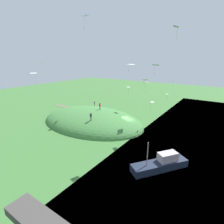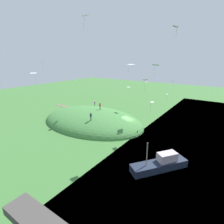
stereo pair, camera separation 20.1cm
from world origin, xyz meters
name	(u,v)px [view 2 (the right image)]	position (x,y,z in m)	size (l,w,h in m)	color
ground_plane	(128,127)	(0.00, 0.00, 0.00)	(160.00, 160.00, 0.00)	#3D7135
grass_hill	(92,122)	(9.18, 1.90, 0.00)	(27.08, 18.18, 6.31)	#427D3D
dirt_path	(67,107)	(25.11, -4.29, 0.02)	(10.25, 1.31, 0.04)	#745C4E
boat_on_lake	(161,164)	(-11.72, 11.13, 0.81)	(6.66, 8.02, 4.57)	#1A2335
person_near_shore	(100,105)	(7.79, 0.29, 4.19)	(0.55, 0.55, 1.75)	black
person_walking_path	(91,116)	(5.41, 6.48, 3.67)	(0.58, 0.58, 1.75)	#2F2B36
person_with_child	(95,103)	(14.00, -5.09, 2.82)	(0.53, 0.53, 1.79)	#50433A
kite_0	(172,81)	(-6.83, -8.01, 10.24)	(1.16, 1.11, 1.70)	white
kite_1	(152,103)	(-6.97, 3.85, 7.62)	(0.79, 0.85, 1.93)	silver
kite_2	(156,65)	(-6.69, 2.65, 14.13)	(1.19, 0.83, 2.01)	white
kite_3	(175,27)	(-12.22, 12.12, 18.54)	(0.80, 0.98, 1.28)	white
kite_4	(131,65)	(-5.48, 9.40, 14.40)	(1.10, 1.33, 1.26)	white
kite_5	(42,63)	(12.50, 11.89, 14.50)	(0.94, 0.78, 1.68)	white
kite_6	(146,83)	(-4.98, 2.17, 10.93)	(1.31, 1.24, 2.03)	white
kite_7	(34,74)	(6.27, 17.83, 13.14)	(0.96, 1.05, 1.49)	white
kite_8	(85,16)	(-2.59, 15.85, 20.04)	(0.95, 0.76, 1.82)	silver
kite_9	(129,87)	(2.67, -4.78, 8.43)	(1.45, 1.39, 2.05)	white
kite_10	(79,78)	(11.79, 3.08, 10.88)	(0.95, 1.21, 1.26)	white
kite_11	(167,95)	(-7.44, -3.29, 8.04)	(0.73, 0.66, 1.10)	white
kite_12	(145,80)	(-3.08, -1.20, 11.01)	(1.28, 1.40, 1.63)	white
mooring_post	(137,133)	(-3.86, 2.74, 0.57)	(0.14, 0.14, 1.13)	brown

